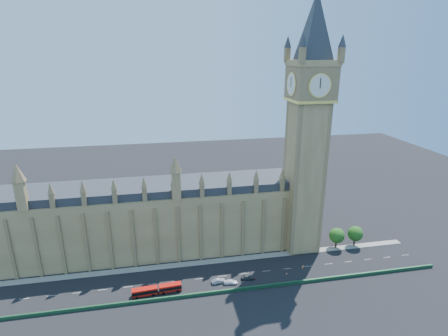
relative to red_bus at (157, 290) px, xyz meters
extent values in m
plane|color=black|center=(18.51, 5.24, -1.41)|extent=(400.00, 400.00, 0.00)
cube|color=olive|center=(-6.49, 27.24, 11.09)|extent=(120.00, 20.00, 25.00)
cube|color=#2D3035|center=(-6.49, 27.24, 25.09)|extent=(120.00, 18.00, 3.00)
cube|color=olive|center=(56.51, 19.24, 27.59)|extent=(12.00, 12.00, 58.00)
cube|color=olive|center=(56.51, 19.24, 62.59)|extent=(14.00, 14.00, 12.00)
cylinder|color=silver|center=(56.51, 12.09, 62.59)|extent=(7.20, 0.30, 7.20)
cube|color=olive|center=(56.51, 19.24, 69.59)|extent=(14.50, 14.50, 2.00)
cube|color=#1E4C2D|center=(18.51, -3.76, -0.81)|extent=(160.00, 0.60, 1.20)
cube|color=gray|center=(18.51, 14.74, -1.33)|extent=(160.00, 3.00, 0.16)
cylinder|color=#382619|center=(70.51, 15.24, 0.59)|extent=(0.70, 0.70, 4.00)
sphere|color=#1A4312|center=(70.51, 15.24, 4.09)|extent=(6.00, 6.00, 6.00)
sphere|color=#1A4312|center=(71.31, 15.54, 4.69)|extent=(4.38, 4.38, 4.38)
cylinder|color=#382619|center=(78.51, 15.24, 0.59)|extent=(0.70, 0.70, 4.00)
sphere|color=#1A4312|center=(78.51, 15.24, 4.09)|extent=(6.00, 6.00, 6.00)
sphere|color=#1A4312|center=(79.31, 15.54, 4.69)|extent=(4.38, 4.38, 4.38)
cube|color=red|center=(-3.82, -0.28, -0.07)|extent=(8.17, 2.81, 2.68)
cube|color=red|center=(4.29, 0.31, -0.07)|extent=(7.28, 2.74, 2.68)
cube|color=black|center=(-3.82, -0.28, 0.25)|extent=(8.23, 2.86, 1.02)
cube|color=black|center=(4.29, 0.31, 0.25)|extent=(7.34, 2.80, 1.02)
cylinder|color=black|center=(0.01, 0.00, -0.21)|extent=(0.89, 2.19, 2.14)
cylinder|color=black|center=(-6.30, -1.57, -0.96)|extent=(0.91, 0.33, 0.89)
cylinder|color=black|center=(-6.46, 0.65, -0.96)|extent=(0.91, 0.33, 0.89)
cylinder|color=black|center=(-1.17, -1.20, -0.96)|extent=(0.91, 0.33, 0.89)
cylinder|color=black|center=(-1.33, 1.02, -0.96)|extent=(0.91, 0.33, 0.89)
cylinder|color=black|center=(2.09, -0.97, -0.96)|extent=(0.91, 0.33, 0.89)
cylinder|color=black|center=(1.93, 1.26, -0.96)|extent=(0.91, 0.33, 0.89)
cylinder|color=black|center=(6.65, -0.64, -0.96)|extent=(0.91, 0.33, 0.89)
cylinder|color=black|center=(6.48, 1.59, -0.96)|extent=(0.91, 0.33, 0.89)
imported|color=#42464A|center=(30.86, 1.90, -0.61)|extent=(4.92, 2.45, 1.61)
imported|color=#9EA0A5|center=(20.51, 1.73, -0.64)|extent=(4.82, 2.12, 1.54)
imported|color=white|center=(24.51, 0.50, -0.72)|extent=(4.95, 2.48, 1.38)
cube|color=black|center=(44.91, 1.86, -1.39)|extent=(0.40, 0.40, 0.04)
cone|color=#FF3F0D|center=(44.91, 1.86, -1.07)|extent=(0.44, 0.44, 0.68)
cylinder|color=white|center=(44.91, 1.86, -0.97)|extent=(0.33, 0.33, 0.12)
cube|color=black|center=(51.86, 4.37, -1.39)|extent=(0.55, 0.55, 0.05)
cone|color=#ED520C|center=(51.86, 4.37, -1.02)|extent=(0.60, 0.60, 0.79)
cylinder|color=white|center=(51.86, 4.37, -0.90)|extent=(0.38, 0.38, 0.14)
cube|color=black|center=(33.12, 1.35, -1.39)|extent=(0.48, 0.48, 0.04)
cone|color=#F8320D|center=(33.12, 1.35, -1.07)|extent=(0.53, 0.53, 0.67)
cylinder|color=white|center=(33.12, 1.35, -0.98)|extent=(0.33, 0.33, 0.12)
cube|color=black|center=(52.51, 5.17, -1.39)|extent=(0.41, 0.41, 0.04)
cone|color=orange|center=(52.51, 5.17, -1.07)|extent=(0.45, 0.45, 0.68)
cylinder|color=white|center=(52.51, 5.17, -0.97)|extent=(0.33, 0.33, 0.12)
camera|label=1|loc=(3.66, -97.24, 72.41)|focal=28.00mm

